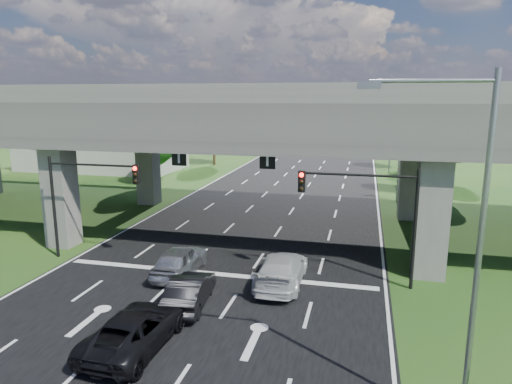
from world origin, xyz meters
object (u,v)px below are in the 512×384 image
at_px(signal_left, 85,189).
at_px(streetlight_beyond, 388,126).
at_px(car_silver, 180,260).
at_px(signal_right, 370,204).
at_px(streetlight_near, 464,233).
at_px(car_dark, 190,291).
at_px(streetlight_far, 396,137).
at_px(car_trailing, 135,330).
at_px(car_white, 282,269).

distance_m(signal_left, streetlight_beyond, 40.30).
relative_size(signal_left, car_silver, 1.30).
height_order(signal_right, signal_left, same).
xyz_separation_m(signal_right, streetlight_near, (2.27, -9.94, 1.66)).
bearing_deg(signal_left, streetlight_beyond, 63.57).
bearing_deg(car_dark, car_silver, -67.77).
bearing_deg(streetlight_far, car_silver, -119.53).
xyz_separation_m(streetlight_far, car_trailing, (-10.69, -28.15, -5.10)).
xyz_separation_m(streetlight_near, car_white, (-6.42, 9.00, -5.03)).
distance_m(streetlight_far, car_silver, 24.66).
xyz_separation_m(signal_right, car_white, (-4.15, -0.94, -3.37)).
distance_m(streetlight_near, car_white, 12.15).
height_order(car_dark, car_trailing, car_trailing).
relative_size(car_silver, car_trailing, 0.89).
xyz_separation_m(streetlight_far, car_silver, (-11.90, -21.00, -5.03)).
distance_m(signal_left, car_dark, 9.66).
xyz_separation_m(streetlight_near, car_trailing, (-10.69, 1.85, -5.10)).
relative_size(streetlight_near, car_dark, 2.31).
relative_size(car_white, car_trailing, 1.04).
bearing_deg(car_silver, signal_right, -175.59).
relative_size(streetlight_near, car_trailing, 1.93).
bearing_deg(car_trailing, signal_left, -46.34).
height_order(signal_right, streetlight_beyond, streetlight_beyond).
bearing_deg(car_trailing, streetlight_far, -108.90).
relative_size(streetlight_beyond, car_dark, 2.31).
bearing_deg(streetlight_beyond, signal_left, -116.43).
distance_m(signal_right, car_silver, 10.24).
relative_size(car_silver, car_white, 0.85).
relative_size(signal_left, streetlight_far, 0.60).
relative_size(signal_right, streetlight_near, 0.60).
bearing_deg(car_dark, car_trailing, 72.69).
distance_m(signal_right, signal_left, 15.65).
height_order(streetlight_beyond, car_trailing, streetlight_beyond).
relative_size(streetlight_far, car_trailing, 1.93).
relative_size(signal_right, signal_left, 1.00).
bearing_deg(signal_left, streetlight_near, -29.02).
xyz_separation_m(streetlight_near, streetlight_far, (0.00, 30.00, 0.00)).
distance_m(streetlight_beyond, car_trailing, 45.72).
bearing_deg(car_dark, signal_left, -35.66).
xyz_separation_m(streetlight_beyond, car_white, (-6.42, -37.00, -5.03)).
xyz_separation_m(streetlight_far, car_dark, (-10.00, -24.38, -5.10)).
distance_m(signal_left, car_white, 12.02).
distance_m(streetlight_near, car_silver, 15.74).
height_order(streetlight_near, streetlight_far, same).
bearing_deg(car_silver, car_trailing, 98.39).
distance_m(signal_left, streetlight_near, 20.56).
distance_m(signal_right, car_white, 5.43).
relative_size(streetlight_near, streetlight_far, 1.00).
xyz_separation_m(car_dark, car_trailing, (-0.69, -3.77, 0.01)).
distance_m(signal_left, car_trailing, 11.39).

